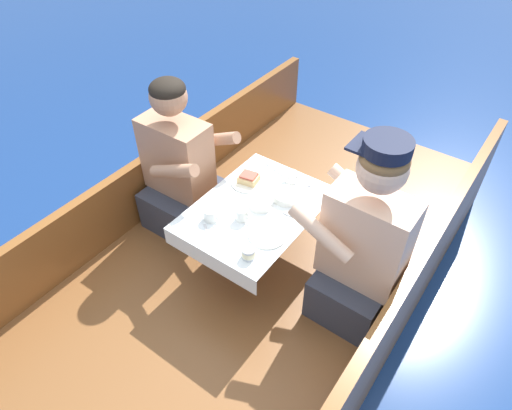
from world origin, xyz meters
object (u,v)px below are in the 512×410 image
(coffee_cup_port, at_px, (242,214))
(tin_can, at_px, (248,253))
(sandwich, at_px, (249,178))
(coffee_cup_center, at_px, (211,214))
(person_starboard, at_px, (363,248))
(person_port, at_px, (179,170))
(coffee_cup_starboard, at_px, (291,177))

(coffee_cup_port, bearing_deg, tin_can, -46.54)
(sandwich, relative_size, coffee_cup_center, 1.13)
(person_starboard, height_order, coffee_cup_center, person_starboard)
(person_port, relative_size, tin_can, 14.64)
(person_starboard, relative_size, coffee_cup_port, 11.15)
(sandwich, bearing_deg, coffee_cup_port, -59.82)
(person_starboard, relative_size, coffee_cup_starboard, 10.59)
(tin_can, bearing_deg, person_port, 156.27)
(tin_can, bearing_deg, coffee_cup_starboard, 103.45)
(coffee_cup_center, relative_size, tin_can, 1.59)
(person_starboard, bearing_deg, coffee_cup_port, 16.68)
(coffee_cup_starboard, bearing_deg, person_starboard, -22.91)
(coffee_cup_center, xyz_separation_m, tin_can, (0.31, -0.10, -0.01))
(coffee_cup_port, xyz_separation_m, coffee_cup_center, (-0.13, -0.09, -0.00))
(person_port, xyz_separation_m, coffee_cup_center, (0.45, -0.24, 0.07))
(sandwich, bearing_deg, coffee_cup_starboard, 38.90)
(sandwich, xyz_separation_m, coffee_cup_port, (0.15, -0.26, 0.00))
(coffee_cup_port, distance_m, tin_can, 0.26)
(coffee_cup_port, relative_size, coffee_cup_starboard, 0.95)
(coffee_cup_starboard, xyz_separation_m, coffee_cup_center, (-0.17, -0.50, 0.00))
(person_port, bearing_deg, sandwich, 13.57)
(coffee_cup_starboard, bearing_deg, coffee_cup_port, -95.08)
(tin_can, bearing_deg, sandwich, 126.37)
(coffee_cup_starboard, bearing_deg, coffee_cup_center, -108.49)
(sandwich, height_order, coffee_cup_port, coffee_cup_port)
(person_starboard, bearing_deg, coffee_cup_starboard, -22.39)
(person_port, bearing_deg, person_starboard, 0.25)
(person_starboard, height_order, coffee_cup_starboard, person_starboard)
(coffee_cup_center, bearing_deg, coffee_cup_starboard, 71.51)
(sandwich, distance_m, coffee_cup_port, 0.30)
(person_port, height_order, sandwich, person_port)
(person_starboard, distance_m, coffee_cup_starboard, 0.61)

